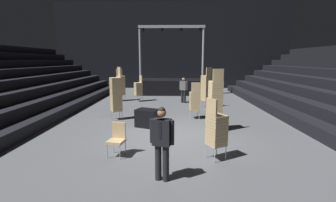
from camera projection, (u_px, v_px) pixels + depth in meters
name	position (u px, v px, depth m)	size (l,w,h in m)	color
ground_plane	(170.00, 137.00, 8.55)	(22.00, 30.00, 0.10)	#515459
arena_end_wall	(172.00, 46.00, 22.63)	(22.00, 0.30, 8.00)	black
stage_riser	(172.00, 85.00, 19.15)	(5.21, 2.60, 5.21)	black
man_with_tie	(162.00, 140.00, 5.26)	(0.57, 0.33, 1.70)	black
chair_stack_front_left	(216.00, 129.00, 6.42)	(0.60, 0.60, 1.71)	#B2B5BA
chair_stack_front_right	(206.00, 88.00, 13.51)	(0.61, 0.61, 2.31)	#B2B5BA
chair_stack_mid_left	(121.00, 85.00, 15.70)	(0.62, 0.62, 2.14)	#B2B5BA
chair_stack_mid_right	(138.00, 88.00, 15.55)	(0.60, 0.60, 1.71)	#B2B5BA
chair_stack_mid_centre	(215.00, 100.00, 8.97)	(0.52, 0.52, 2.39)	#B2B5BA
chair_stack_rear_left	(116.00, 94.00, 10.72)	(0.60, 0.60, 2.39)	#B2B5BA
chair_stack_rear_right	(195.00, 100.00, 10.95)	(0.48, 0.48, 1.71)	#B2B5BA
crew_worker_near_stage	(183.00, 88.00, 15.04)	(0.54, 0.40, 1.64)	black
equipment_road_case	(148.00, 118.00, 9.68)	(0.90, 0.60, 0.73)	black
loose_chair_near_man	(117.00, 137.00, 6.74)	(0.52, 0.52, 0.95)	#B2B5BA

